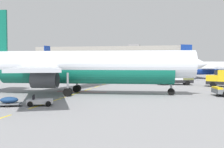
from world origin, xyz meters
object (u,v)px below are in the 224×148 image
object	(u,v)px
airliner_mid_left	(28,64)
airliner_far_right	(197,66)
airliner_far_center	(218,68)
airliner_foreground	(82,67)
ground_power_truck	(174,77)
baggage_train	(10,101)

from	to	relation	value
airliner_mid_left	airliner_far_right	size ratio (longest dim) A/B	1.33
airliner_far_center	airliner_mid_left	bearing A→B (deg)	166.83
airliner_foreground	ground_power_truck	xyz separation A→B (m)	(13.03, 19.84, -2.30)
airliner_far_right	baggage_train	bearing A→B (deg)	-105.37
airliner_far_right	airliner_far_center	bearing A→B (deg)	-87.71
ground_power_truck	airliner_far_right	bearing A→B (deg)	81.07
airliner_foreground	ground_power_truck	bearing A→B (deg)	56.70
ground_power_truck	baggage_train	bearing A→B (deg)	-117.99
airliner_mid_left	baggage_train	distance (m)	83.45
airliner_far_center	airliner_far_right	size ratio (longest dim) A/B	1.00
airliner_far_right	ground_power_truck	xyz separation A→B (m)	(-10.93, -69.54, -1.51)
airliner_foreground	baggage_train	bearing A→B (deg)	-108.06
airliner_mid_left	ground_power_truck	size ratio (longest dim) A/B	4.62
airliner_foreground	ground_power_truck	distance (m)	23.84
airliner_mid_left	airliner_far_right	xyz separation A→B (m)	(66.27, 27.44, -0.69)
airliner_far_center	airliner_foreground	bearing A→B (deg)	-119.17
airliner_foreground	airliner_far_center	bearing A→B (deg)	60.83
airliner_far_center	ground_power_truck	bearing A→B (deg)	-115.80
airliner_far_center	airliner_far_right	xyz separation A→B (m)	(-1.74, 43.35, 0.08)
ground_power_truck	airliner_mid_left	bearing A→B (deg)	142.74
airliner_foreground	airliner_far_center	world-z (taller)	airliner_foreground
ground_power_truck	baggage_train	distance (m)	36.18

